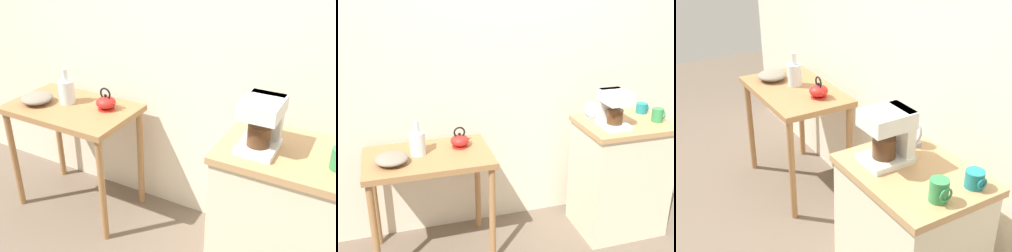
% 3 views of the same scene
% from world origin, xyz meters
% --- Properties ---
extents(ground_plane, '(8.00, 8.00, 0.00)m').
position_xyz_m(ground_plane, '(0.00, 0.00, 0.00)').
color(ground_plane, '#6B5B4C').
extents(back_wall, '(4.40, 0.10, 2.80)m').
position_xyz_m(back_wall, '(0.10, 0.45, 1.40)').
color(back_wall, beige).
rests_on(back_wall, ground_plane).
extents(wooden_table, '(0.84, 0.52, 0.78)m').
position_xyz_m(wooden_table, '(-0.67, 0.08, 0.66)').
color(wooden_table, '#9E7044').
rests_on(wooden_table, ground_plane).
extents(kitchen_counter, '(0.66, 0.51, 0.89)m').
position_xyz_m(kitchen_counter, '(0.76, 0.00, 0.45)').
color(kitchen_counter, beige).
rests_on(kitchen_counter, ground_plane).
extents(bowl_stoneware, '(0.21, 0.21, 0.07)m').
position_xyz_m(bowl_stoneware, '(-0.90, 0.01, 0.82)').
color(bowl_stoneware, gray).
rests_on(bowl_stoneware, wooden_table).
extents(teakettle, '(0.16, 0.13, 0.15)m').
position_xyz_m(teakettle, '(-0.43, 0.15, 0.83)').
color(teakettle, red).
rests_on(teakettle, wooden_table).
extents(glass_carafe_vase, '(0.10, 0.10, 0.24)m').
position_xyz_m(glass_carafe_vase, '(-0.72, 0.11, 0.86)').
color(glass_carafe_vase, silver).
rests_on(glass_carafe_vase, wooden_table).
extents(coffee_maker, '(0.18, 0.22, 0.26)m').
position_xyz_m(coffee_maker, '(0.63, -0.04, 1.03)').
color(coffee_maker, white).
rests_on(coffee_maker, kitchen_counter).
extents(table_clock, '(0.11, 0.06, 0.12)m').
position_xyz_m(table_clock, '(0.56, 0.15, 0.94)').
color(table_clock, '#B2B5BA').
rests_on(table_clock, kitchen_counter).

